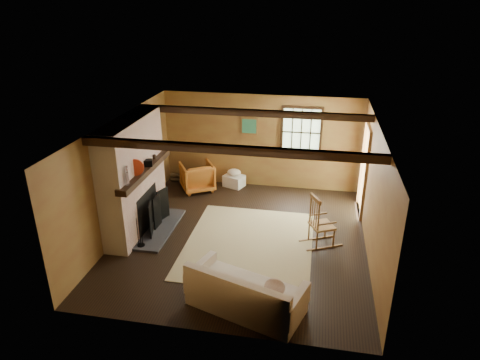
% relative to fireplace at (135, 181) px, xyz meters
% --- Properties ---
extents(ground, '(5.50, 5.50, 0.00)m').
position_rel_fireplace_xyz_m(ground, '(2.23, 0.00, -1.10)').
color(ground, black).
rests_on(ground, ground).
extents(room_envelope, '(5.02, 5.52, 2.44)m').
position_rel_fireplace_xyz_m(room_envelope, '(2.45, 0.26, 0.53)').
color(room_envelope, olive).
rests_on(room_envelope, ground).
extents(fireplace, '(1.02, 2.30, 2.40)m').
position_rel_fireplace_xyz_m(fireplace, '(0.00, 0.00, 0.00)').
color(fireplace, '#99483B').
rests_on(fireplace, ground).
extents(rug, '(2.50, 3.00, 0.01)m').
position_rel_fireplace_xyz_m(rug, '(2.43, -0.20, -1.10)').
color(rug, tan).
rests_on(rug, ground).
extents(rocking_chair, '(0.88, 0.71, 1.07)m').
position_rel_fireplace_xyz_m(rocking_chair, '(3.80, 0.05, -0.65)').
color(rocking_chair, tan).
rests_on(rocking_chair, ground).
extents(sofa, '(1.99, 1.35, 0.74)m').
position_rel_fireplace_xyz_m(sofa, '(2.68, -2.16, -0.84)').
color(sofa, white).
rests_on(sofa, ground).
extents(firewood_pile, '(0.63, 0.11, 0.23)m').
position_rel_fireplace_xyz_m(firewood_pile, '(0.14, 2.57, -0.99)').
color(firewood_pile, brown).
rests_on(firewood_pile, ground).
extents(laundry_basket, '(0.60, 0.54, 0.30)m').
position_rel_fireplace_xyz_m(laundry_basket, '(1.56, 2.55, -0.95)').
color(laundry_basket, white).
rests_on(laundry_basket, ground).
extents(basket_pillow, '(0.41, 0.35, 0.18)m').
position_rel_fireplace_xyz_m(basket_pillow, '(1.56, 2.55, -0.71)').
color(basket_pillow, white).
rests_on(basket_pillow, laundry_basket).
extents(armchair, '(1.06, 1.07, 0.72)m').
position_rel_fireplace_xyz_m(armchair, '(0.68, 2.16, -0.74)').
color(armchair, '#BF6026').
rests_on(armchair, ground).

